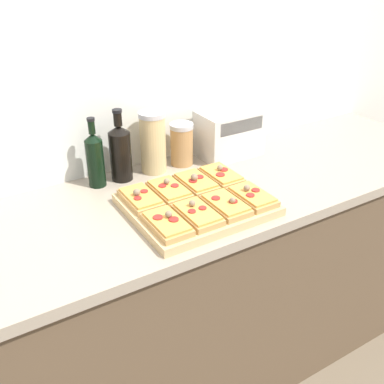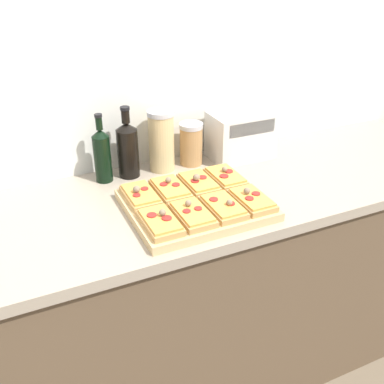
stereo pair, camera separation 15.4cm
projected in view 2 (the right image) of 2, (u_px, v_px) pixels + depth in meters
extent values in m
cube|color=silver|center=(131.00, 88.00, 1.74)|extent=(6.00, 0.06, 2.50)
cube|color=brown|center=(171.00, 302.00, 1.84)|extent=(2.60, 0.64, 0.90)
cube|color=gray|center=(168.00, 204.00, 1.61)|extent=(2.63, 0.67, 0.04)
cube|color=tan|center=(196.00, 205.00, 1.54)|extent=(0.46, 0.39, 0.03)
cube|color=tan|center=(140.00, 196.00, 1.54)|extent=(0.10, 0.18, 0.02)
cube|color=gold|center=(140.00, 193.00, 1.53)|extent=(0.09, 0.16, 0.01)
cylinder|color=maroon|center=(137.00, 195.00, 1.50)|extent=(0.03, 0.03, 0.00)
cylinder|color=maroon|center=(145.00, 189.00, 1.54)|extent=(0.03, 0.03, 0.00)
sphere|color=#7F6B51|center=(136.00, 189.00, 1.52)|extent=(0.02, 0.02, 0.02)
cube|color=tan|center=(170.00, 190.00, 1.58)|extent=(0.10, 0.18, 0.02)
cube|color=gold|center=(170.00, 186.00, 1.57)|extent=(0.09, 0.16, 0.01)
cylinder|color=maroon|center=(164.00, 184.00, 1.57)|extent=(0.03, 0.03, 0.00)
cylinder|color=maroon|center=(176.00, 185.00, 1.57)|extent=(0.03, 0.03, 0.00)
sphere|color=#7F6B51|center=(168.00, 180.00, 1.58)|extent=(0.02, 0.02, 0.02)
cube|color=tan|center=(199.00, 184.00, 1.62)|extent=(0.10, 0.18, 0.02)
cube|color=gold|center=(199.00, 180.00, 1.61)|extent=(0.09, 0.16, 0.01)
cylinder|color=maroon|center=(195.00, 181.00, 1.59)|extent=(0.03, 0.03, 0.00)
cylinder|color=maroon|center=(203.00, 177.00, 1.62)|extent=(0.03, 0.03, 0.00)
sphere|color=#7F6B51|center=(197.00, 177.00, 1.59)|extent=(0.03, 0.03, 0.03)
cube|color=tan|center=(225.00, 178.00, 1.66)|extent=(0.10, 0.18, 0.02)
cube|color=gold|center=(226.00, 175.00, 1.65)|extent=(0.09, 0.16, 0.01)
cylinder|color=maroon|center=(224.00, 176.00, 1.63)|extent=(0.03, 0.03, 0.00)
cylinder|color=maroon|center=(229.00, 171.00, 1.66)|extent=(0.03, 0.03, 0.00)
sphere|color=#7F6B51|center=(225.00, 169.00, 1.66)|extent=(0.02, 0.02, 0.02)
cube|color=tan|center=(160.00, 223.00, 1.39)|extent=(0.10, 0.18, 0.02)
cube|color=gold|center=(160.00, 219.00, 1.38)|extent=(0.09, 0.16, 0.01)
cylinder|color=maroon|center=(152.00, 215.00, 1.39)|extent=(0.03, 0.03, 0.00)
cylinder|color=maroon|center=(167.00, 218.00, 1.38)|extent=(0.03, 0.03, 0.00)
sphere|color=#7F6B51|center=(162.00, 213.00, 1.39)|extent=(0.02, 0.02, 0.02)
cube|color=tan|center=(192.00, 215.00, 1.43)|extent=(0.10, 0.18, 0.02)
cube|color=gold|center=(192.00, 211.00, 1.42)|extent=(0.09, 0.16, 0.01)
cylinder|color=maroon|center=(187.00, 211.00, 1.41)|extent=(0.03, 0.03, 0.00)
cylinder|color=maroon|center=(198.00, 208.00, 1.43)|extent=(0.03, 0.03, 0.00)
sphere|color=#7F6B51|center=(188.00, 203.00, 1.44)|extent=(0.02, 0.02, 0.02)
cube|color=tan|center=(223.00, 208.00, 1.47)|extent=(0.10, 0.18, 0.02)
cube|color=gold|center=(223.00, 204.00, 1.46)|extent=(0.09, 0.16, 0.01)
cylinder|color=maroon|center=(214.00, 199.00, 1.48)|extent=(0.03, 0.03, 0.00)
cylinder|color=maroon|center=(231.00, 203.00, 1.46)|extent=(0.03, 0.03, 0.00)
sphere|color=#7F6B51|center=(229.00, 202.00, 1.45)|extent=(0.02, 0.02, 0.02)
cube|color=tan|center=(252.00, 201.00, 1.51)|extent=(0.10, 0.18, 0.02)
cube|color=gold|center=(252.00, 197.00, 1.50)|extent=(0.09, 0.16, 0.01)
cylinder|color=maroon|center=(249.00, 198.00, 1.48)|extent=(0.03, 0.03, 0.00)
cylinder|color=maroon|center=(256.00, 194.00, 1.51)|extent=(0.03, 0.03, 0.00)
sphere|color=#7F6B51|center=(247.00, 191.00, 1.51)|extent=(0.02, 0.02, 0.02)
cylinder|color=black|center=(103.00, 159.00, 1.69)|extent=(0.07, 0.07, 0.18)
cone|color=black|center=(100.00, 133.00, 1.64)|extent=(0.07, 0.07, 0.03)
cylinder|color=black|center=(99.00, 123.00, 1.62)|extent=(0.02, 0.02, 0.05)
cylinder|color=black|center=(98.00, 116.00, 1.61)|extent=(0.03, 0.03, 0.01)
cylinder|color=black|center=(128.00, 153.00, 1.72)|extent=(0.08, 0.08, 0.19)
cone|color=black|center=(126.00, 126.00, 1.67)|extent=(0.08, 0.08, 0.03)
cylinder|color=black|center=(125.00, 116.00, 1.65)|extent=(0.03, 0.03, 0.05)
cylinder|color=black|center=(125.00, 108.00, 1.64)|extent=(0.04, 0.04, 0.01)
cylinder|color=tan|center=(161.00, 143.00, 1.76)|extent=(0.10, 0.10, 0.23)
cylinder|color=#B2B2B7|center=(160.00, 113.00, 1.70)|extent=(0.10, 0.10, 0.02)
cylinder|color=#AD7F4C|center=(191.00, 146.00, 1.83)|extent=(0.09, 0.09, 0.16)
cylinder|color=#B2B2B7|center=(191.00, 126.00, 1.79)|extent=(0.10, 0.10, 0.02)
cube|color=beige|center=(241.00, 135.00, 1.88)|extent=(0.26, 0.17, 0.19)
cube|color=black|center=(252.00, 128.00, 1.79)|extent=(0.21, 0.01, 0.05)
cube|color=black|center=(270.00, 128.00, 1.93)|extent=(0.02, 0.02, 0.02)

